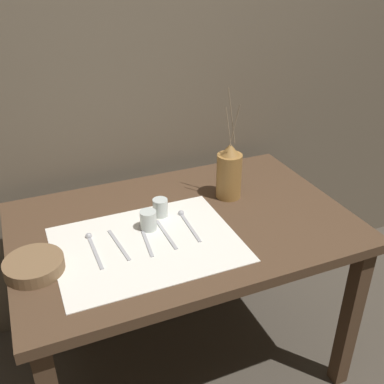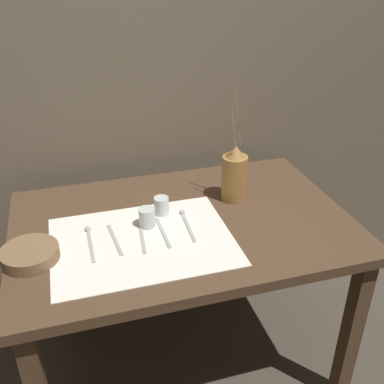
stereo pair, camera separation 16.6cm
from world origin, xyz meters
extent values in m
plane|color=#473F35|center=(0.00, 0.00, 0.00)|extent=(12.00, 12.00, 0.00)
cube|color=#6B5E4C|center=(0.00, 0.53, 1.20)|extent=(7.00, 0.06, 2.40)
cube|color=#4C3523|center=(0.00, 0.00, 0.73)|extent=(1.27, 0.84, 0.04)
cube|color=#4C3523|center=(0.58, -0.36, 0.35)|extent=(0.06, 0.06, 0.71)
cube|color=#4C3523|center=(-0.58, 0.36, 0.35)|extent=(0.06, 0.06, 0.71)
cube|color=#4C3523|center=(0.58, 0.36, 0.35)|extent=(0.06, 0.06, 0.71)
cube|color=white|center=(-0.17, -0.09, 0.75)|extent=(0.63, 0.48, 0.00)
cylinder|color=olive|center=(0.25, 0.11, 0.84)|extent=(0.10, 0.10, 0.19)
cone|color=olive|center=(0.25, 0.11, 0.96)|extent=(0.08, 0.08, 0.05)
cylinder|color=#847056|center=(0.25, 0.12, 1.09)|extent=(0.02, 0.04, 0.22)
cylinder|color=#847056|center=(0.23, 0.10, 1.06)|extent=(0.02, 0.03, 0.15)
cylinder|color=#847056|center=(0.26, 0.10, 1.07)|extent=(0.04, 0.01, 0.16)
cylinder|color=brown|center=(-0.55, -0.09, 0.77)|extent=(0.19, 0.19, 0.04)
cylinder|color=silver|center=(-0.14, 0.00, 0.79)|extent=(0.06, 0.06, 0.07)
cylinder|color=silver|center=(-0.06, 0.07, 0.79)|extent=(0.06, 0.06, 0.07)
cube|color=#A8A8AD|center=(-0.35, -0.07, 0.75)|extent=(0.01, 0.20, 0.00)
sphere|color=#A8A8AD|center=(-0.35, 0.03, 0.76)|extent=(0.02, 0.02, 0.02)
cube|color=#A8A8AD|center=(-0.26, -0.06, 0.75)|extent=(0.03, 0.20, 0.00)
cube|color=#A8A8AD|center=(-0.17, -0.07, 0.75)|extent=(0.03, 0.20, 0.00)
cube|color=#A8A8AD|center=(-0.09, -0.06, 0.75)|extent=(0.02, 0.20, 0.00)
cube|color=#A8A8AD|center=(0.01, -0.05, 0.75)|extent=(0.02, 0.20, 0.00)
sphere|color=#A8A8AD|center=(0.01, 0.05, 0.76)|extent=(0.02, 0.02, 0.02)
camera|label=1|loc=(-0.53, -1.34, 1.67)|focal=42.00mm
camera|label=2|loc=(-0.37, -1.39, 1.67)|focal=42.00mm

